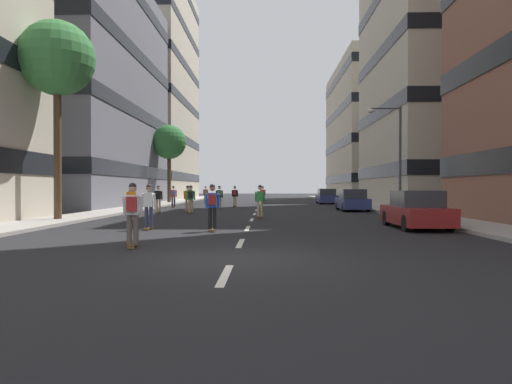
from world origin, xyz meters
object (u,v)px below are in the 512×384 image
object	(u,v)px
parked_car_near	(352,201)
skater_5	(191,198)
skater_3	(219,196)
skater_8	(131,199)
skater_12	(235,195)
streetlamp_right	(394,147)
skater_0	(263,194)
street_tree_mid	(57,60)
parked_car_far	(416,211)
street_tree_near	(169,142)
skater_9	(212,204)
skater_13	(190,194)
skater_6	(206,193)
skater_10	(173,195)
skater_2	(260,200)
skater_1	(149,204)
parked_car_mid	(327,197)
skater_4	(188,197)
skater_7	(132,211)
skater_11	(158,198)

from	to	relation	value
parked_car_near	skater_5	distance (m)	11.48
skater_3	skater_8	world-z (taller)	same
skater_5	skater_12	size ratio (longest dim) A/B	1.00
streetlamp_right	skater_0	bearing A→B (deg)	117.04
street_tree_mid	skater_5	world-z (taller)	street_tree_mid
parked_car_far	street_tree_near	world-z (taller)	street_tree_near
skater_9	skater_13	bearing A→B (deg)	101.17
skater_3	skater_6	bearing A→B (deg)	101.93
streetlamp_right	skater_12	bearing A→B (deg)	136.60
skater_0	skater_13	distance (m)	7.14
skater_3	skater_10	world-z (taller)	same
skater_2	skater_13	bearing A→B (deg)	109.51
skater_1	skater_10	bearing A→B (deg)	98.82
parked_car_mid	skater_5	bearing A→B (deg)	-120.66
skater_2	skater_4	bearing A→B (deg)	131.66
skater_3	skater_10	distance (m)	5.05
street_tree_near	skater_0	xyz separation A→B (m)	(9.64, -2.24, -5.27)
parked_car_far	skater_8	size ratio (longest dim) A/B	2.47
street_tree_near	skater_9	size ratio (longest dim) A/B	4.45
skater_2	street_tree_near	bearing A→B (deg)	113.30
parked_car_far	skater_0	xyz separation A→B (m)	(-6.41, 26.44, 0.29)
streetlamp_right	skater_2	bearing A→B (deg)	-154.16
skater_0	skater_6	distance (m)	6.93
skater_5	skater_8	distance (m)	4.41
parked_car_mid	skater_3	xyz separation A→B (m)	(-9.63, -11.71, 0.32)
skater_7	skater_1	bearing A→B (deg)	99.78
skater_12	skater_13	size ratio (longest dim) A/B	1.00
skater_3	skater_13	world-z (taller)	same
parked_car_near	skater_10	xyz separation A→B (m)	(-13.73, 5.33, 0.32)
skater_6	skater_9	world-z (taller)	same
skater_11	skater_12	distance (m)	10.52
skater_10	parked_car_mid	bearing A→B (deg)	32.59
street_tree_mid	skater_3	world-z (taller)	street_tree_mid
parked_car_near	skater_5	world-z (taller)	skater_5
skater_9	skater_12	xyz separation A→B (m)	(-0.68, 21.72, 0.00)
parked_car_near	skater_4	xyz separation A→B (m)	(-11.22, -2.42, 0.29)
skater_9	skater_7	bearing A→B (deg)	-109.08
skater_5	skater_9	bearing A→B (deg)	-76.76
street_tree_near	street_tree_mid	world-z (taller)	street_tree_mid
skater_10	skater_1	bearing A→B (deg)	-81.18
skater_3	skater_9	world-z (taller)	same
parked_car_mid	skater_13	distance (m)	13.66
skater_0	parked_car_far	bearing A→B (deg)	-76.37
skater_12	skater_1	bearing A→B (deg)	-95.08
parked_car_far	skater_2	distance (m)	8.89
parked_car_far	skater_0	world-z (taller)	skater_0
streetlamp_right	skater_5	world-z (taller)	streetlamp_right
parked_car_far	parked_car_mid	bearing A→B (deg)	90.00
skater_4	skater_13	distance (m)	15.01
parked_car_near	skater_12	bearing A→B (deg)	144.79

